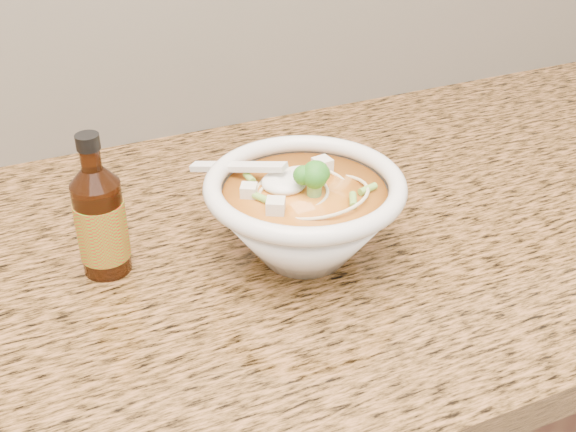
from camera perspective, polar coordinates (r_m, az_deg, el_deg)
name	(u,v)px	position (r m, az deg, el deg)	size (l,w,h in m)	color
counter_slab	(75,296)	(0.83, -16.46, -6.11)	(4.00, 0.68, 0.04)	#8F5C34
soup_bowl	(304,216)	(0.80, 1.29, -0.01)	(0.22, 0.22, 0.12)	white
hot_sauce_bottle	(101,222)	(0.79, -14.57, -0.43)	(0.06, 0.06, 0.16)	#361607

